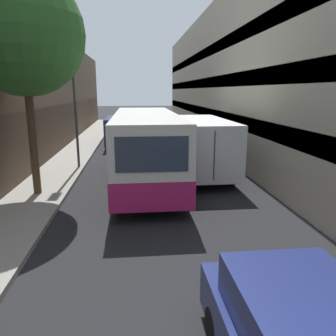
{
  "coord_description": "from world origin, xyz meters",
  "views": [
    {
      "loc": [
        -1.02,
        0.26,
        3.89
      ],
      "look_at": [
        -0.02,
        9.92,
        1.6
      ],
      "focal_mm": 35.0,
      "sensor_mm": 36.0,
      "label": 1
    }
  ],
  "objects_px": {
    "panel_van": "(120,130)",
    "street_tree_left": "(23,34)",
    "bus": "(146,146)",
    "box_truck": "(195,141)",
    "street_lamp": "(72,55)"
  },
  "relations": [
    {
      "from": "street_tree_left",
      "to": "bus",
      "type": "bearing_deg",
      "value": 22.27
    },
    {
      "from": "panel_van",
      "to": "street_tree_left",
      "type": "distance_m",
      "value": 12.85
    },
    {
      "from": "bus",
      "to": "street_lamp",
      "type": "distance_m",
      "value": 5.8
    },
    {
      "from": "street_lamp",
      "to": "panel_van",
      "type": "bearing_deg",
      "value": 76.16
    },
    {
      "from": "bus",
      "to": "street_lamp",
      "type": "xyz_separation_m",
      "value": [
        -3.31,
        2.64,
        3.96
      ]
    },
    {
      "from": "bus",
      "to": "street_tree_left",
      "type": "distance_m",
      "value": 6.12
    },
    {
      "from": "bus",
      "to": "panel_van",
      "type": "relative_size",
      "value": 2.05
    },
    {
      "from": "box_truck",
      "to": "panel_van",
      "type": "bearing_deg",
      "value": 115.88
    },
    {
      "from": "box_truck",
      "to": "panel_van",
      "type": "xyz_separation_m",
      "value": [
        -3.97,
        8.17,
        -0.33
      ]
    },
    {
      "from": "bus",
      "to": "panel_van",
      "type": "distance_m",
      "value": 10.12
    },
    {
      "from": "box_truck",
      "to": "street_lamp",
      "type": "xyz_separation_m",
      "value": [
        -5.78,
        0.81,
        4.07
      ]
    },
    {
      "from": "box_truck",
      "to": "street_lamp",
      "type": "distance_m",
      "value": 7.12
    },
    {
      "from": "bus",
      "to": "street_tree_left",
      "type": "bearing_deg",
      "value": -157.73
    },
    {
      "from": "street_lamp",
      "to": "box_truck",
      "type": "bearing_deg",
      "value": -7.98
    },
    {
      "from": "panel_van",
      "to": "street_tree_left",
      "type": "height_order",
      "value": "street_tree_left"
    }
  ]
}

